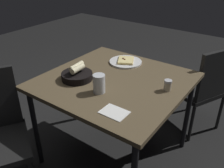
# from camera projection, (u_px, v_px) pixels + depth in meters

# --- Properties ---
(ground) EXTENTS (8.00, 8.00, 0.00)m
(ground) POSITION_uv_depth(u_px,v_px,m) (114.00, 153.00, 2.16)
(ground) COLOR black
(dining_table) EXTENTS (1.02, 1.00, 0.74)m
(dining_table) POSITION_uv_depth(u_px,v_px,m) (115.00, 87.00, 1.84)
(dining_table) COLOR brown
(dining_table) RESTS_ON ground
(pizza_plate) EXTENTS (0.28, 0.28, 0.04)m
(pizza_plate) POSITION_uv_depth(u_px,v_px,m) (126.00, 61.00, 2.08)
(pizza_plate) COLOR silver
(pizza_plate) RESTS_ON dining_table
(bread_basket) EXTENTS (0.23, 0.23, 0.11)m
(bread_basket) POSITION_uv_depth(u_px,v_px,m) (77.00, 75.00, 1.80)
(bread_basket) COLOR black
(bread_basket) RESTS_ON dining_table
(beer_glass) EXTENTS (0.08, 0.08, 0.13)m
(beer_glass) POSITION_uv_depth(u_px,v_px,m) (99.00, 85.00, 1.62)
(beer_glass) COLOR silver
(beer_glass) RESTS_ON dining_table
(pepper_shaker) EXTENTS (0.05, 0.05, 0.08)m
(pepper_shaker) POSITION_uv_depth(u_px,v_px,m) (168.00, 86.00, 1.65)
(pepper_shaker) COLOR #BFB299
(pepper_shaker) RESTS_ON dining_table
(napkin) EXTENTS (0.16, 0.12, 0.00)m
(napkin) POSITION_uv_depth(u_px,v_px,m) (114.00, 112.00, 1.44)
(napkin) COLOR white
(napkin) RESTS_ON dining_table
(chair_far) EXTENTS (0.59, 0.59, 0.87)m
(chair_far) POSITION_uv_depth(u_px,v_px,m) (203.00, 85.00, 2.24)
(chair_far) COLOR black
(chair_far) RESTS_ON ground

